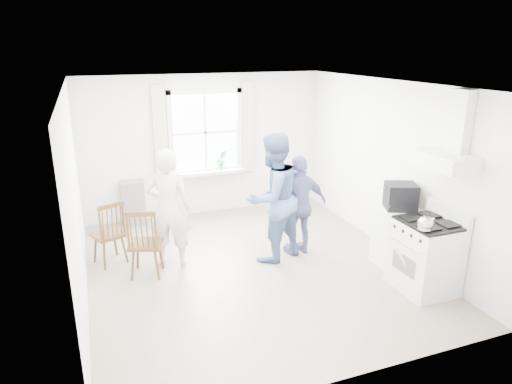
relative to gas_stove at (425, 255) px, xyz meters
name	(u,v)px	position (x,y,z in m)	size (l,w,h in m)	color
room_shell	(251,182)	(-1.91, 1.35, 0.82)	(4.62, 5.12, 2.64)	gray
window_assembly	(206,137)	(-1.91, 3.80, 0.98)	(1.88, 0.24, 1.70)	white
range_hood	(449,147)	(0.16, 0.00, 1.42)	(0.45, 0.76, 0.94)	silver
shelf_unit	(133,203)	(-3.31, 3.68, -0.08)	(0.40, 0.30, 0.80)	gray
gas_stove	(425,255)	(0.00, 0.00, 0.00)	(0.68, 0.76, 1.12)	white
kettle	(425,224)	(-0.26, -0.21, 0.56)	(0.19, 0.19, 0.26)	silver
low_cabinet	(396,237)	(0.07, 0.70, -0.03)	(0.50, 0.55, 0.90)	silver
stereo_stack	(401,196)	(0.04, 0.65, 0.60)	(0.51, 0.49, 0.36)	black
cardboard_box	(408,204)	(0.11, 0.58, 0.50)	(0.25, 0.18, 0.16)	#9B6B4B
windsor_chair_a	(111,227)	(-3.77, 2.15, 0.11)	(0.53, 0.53, 0.98)	#442B16
windsor_chair_b	(143,237)	(-3.38, 1.57, 0.13)	(0.54, 0.53, 1.01)	#442B16
person_left	(169,208)	(-2.97, 1.87, 0.39)	(0.64, 0.64, 1.74)	silver
person_mid	(273,198)	(-1.51, 1.55, 0.47)	(0.93, 0.93, 1.91)	slate
person_right	(299,206)	(-1.06, 1.57, 0.29)	(0.91, 0.91, 1.55)	navy
potted_plant	(222,160)	(-1.64, 3.71, 0.55)	(0.20, 0.20, 0.37)	#34773C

